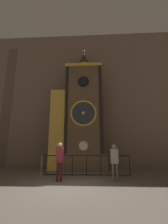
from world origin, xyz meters
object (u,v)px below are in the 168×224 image
Objects in this scene: visitor_far at (114,159)px; clock_tower at (79,116)px; visitor_near at (60,158)px; stanchion_post at (41,168)px.

clock_tower is at bearing 115.14° from visitor_far.
clock_tower reaches higher than visitor_near.
visitor_far is (2.05, -3.43, -2.86)m from clock_tower.
clock_tower reaches higher than stanchion_post.
clock_tower is 5.53× the size of visitor_far.
visitor_near is 2.42m from stanchion_post.
visitor_near reaches higher than stanchion_post.
visitor_far is at bearing -59.11° from clock_tower.
visitor_far is at bearing -21.01° from stanchion_post.
visitor_far is at bearing 22.45° from visitor_near.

